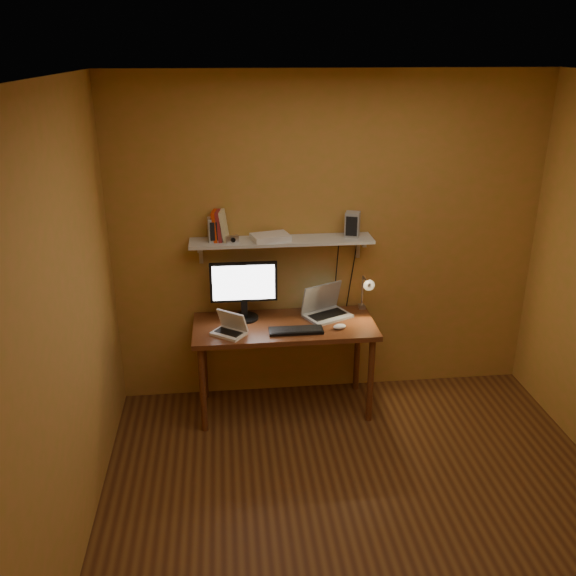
{
  "coord_description": "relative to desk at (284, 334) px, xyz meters",
  "views": [
    {
      "loc": [
        -0.83,
        -2.95,
        2.74
      ],
      "look_at": [
        -0.37,
        1.18,
        1.09
      ],
      "focal_mm": 38.0,
      "sensor_mm": 36.0,
      "label": 1
    }
  ],
  "objects": [
    {
      "name": "netbook",
      "position": [
        -0.42,
        -0.12,
        0.14
      ],
      "size": [
        0.29,
        0.28,
        0.18
      ],
      "rotation": [
        0.0,
        0.0,
        -0.64
      ],
      "color": "silver",
      "rests_on": "desk"
    },
    {
      "name": "keyboard",
      "position": [
        0.07,
        -0.14,
        0.1
      ],
      "size": [
        0.41,
        0.14,
        0.02
      ],
      "primitive_type": "cube",
      "rotation": [
        0.0,
        0.0,
        -0.01
      ],
      "color": "black",
      "rests_on": "desk"
    },
    {
      "name": "desk_lamp",
      "position": [
        0.66,
        0.13,
        0.29
      ],
      "size": [
        0.09,
        0.23,
        0.38
      ],
      "color": "silver",
      "rests_on": "desk"
    },
    {
      "name": "router",
      "position": [
        -0.09,
        0.18,
        0.73
      ],
      "size": [
        0.31,
        0.25,
        0.05
      ],
      "primitive_type": "cube",
      "rotation": [
        0.0,
        0.0,
        0.25
      ],
      "color": "silver",
      "rests_on": "wall_shelf"
    },
    {
      "name": "speaker_left",
      "position": [
        -0.5,
        0.2,
        0.8
      ],
      "size": [
        0.11,
        0.11,
        0.18
      ],
      "primitive_type": "cube",
      "rotation": [
        0.0,
        0.0,
        0.1
      ],
      "color": "#95989E",
      "rests_on": "wall_shelf"
    },
    {
      "name": "desk",
      "position": [
        0.0,
        0.0,
        0.0
      ],
      "size": [
        1.4,
        0.6,
        0.75
      ],
      "color": "brown",
      "rests_on": "ground"
    },
    {
      "name": "shelf_camera",
      "position": [
        -0.38,
        0.13,
        0.74
      ],
      "size": [
        0.1,
        0.06,
        0.06
      ],
      "color": "silver",
      "rests_on": "wall_shelf"
    },
    {
      "name": "laptop",
      "position": [
        0.34,
        0.14,
        0.15
      ],
      "size": [
        0.42,
        0.37,
        0.26
      ],
      "rotation": [
        0.0,
        0.0,
        0.46
      ],
      "color": "#95989E",
      "rests_on": "desk"
    },
    {
      "name": "mouse",
      "position": [
        0.41,
        -0.13,
        0.1
      ],
      "size": [
        0.11,
        0.09,
        0.04
      ],
      "primitive_type": "ellipsoid",
      "rotation": [
        0.0,
        0.0,
        0.25
      ],
      "color": "silver",
      "rests_on": "desk"
    },
    {
      "name": "wall_shelf",
      "position": [
        0.0,
        0.19,
        0.69
      ],
      "size": [
        1.4,
        0.25,
        0.21
      ],
      "color": "silver",
      "rests_on": "room"
    },
    {
      "name": "speaker_right",
      "position": [
        0.55,
        0.2,
        0.81
      ],
      "size": [
        0.14,
        0.14,
        0.19
      ],
      "primitive_type": "cube",
      "rotation": [
        0.0,
        0.0,
        -0.33
      ],
      "color": "#95989E",
      "rests_on": "wall_shelf"
    },
    {
      "name": "monitor",
      "position": [
        -0.3,
        0.14,
        0.35
      ],
      "size": [
        0.52,
        0.22,
        0.47
      ],
      "rotation": [
        0.0,
        0.0,
        -0.01
      ],
      "color": "black",
      "rests_on": "desk"
    },
    {
      "name": "books",
      "position": [
        -0.47,
        0.22,
        0.82
      ],
      "size": [
        0.14,
        0.16,
        0.23
      ],
      "color": "red",
      "rests_on": "wall_shelf"
    },
    {
      "name": "room",
      "position": [
        0.39,
        -1.28,
        0.64
      ],
      "size": [
        3.44,
        3.24,
        2.64
      ],
      "color": "brown",
      "rests_on": "ground"
    }
  ]
}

